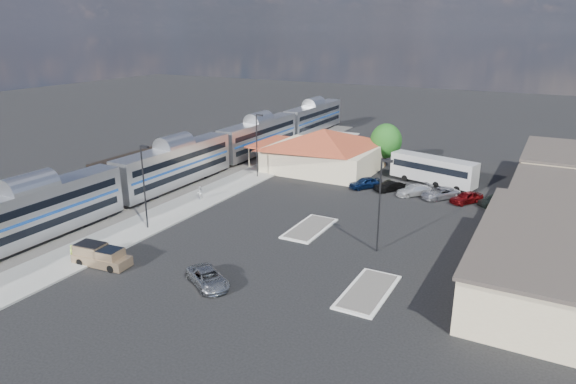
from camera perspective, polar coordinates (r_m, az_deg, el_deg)
The scene contains 24 objects.
ground at distance 54.05m, azimuth -2.33°, elevation -4.08°, with size 280.00×280.00×0.00m, color black.
railbed at distance 72.04m, azimuth -13.58°, elevation 1.11°, with size 16.00×100.00×0.12m, color #4C4944.
platform at distance 65.04m, azimuth -8.78°, elevation -0.37°, with size 5.50×92.00×0.18m, color gray.
passenger_train at distance 68.74m, azimuth -12.36°, elevation 2.83°, with size 3.00×104.00×5.55m.
freight_cars at distance 72.20m, azimuth -16.49°, elevation 2.44°, with size 2.80×46.00×4.00m.
station_depot at distance 75.54m, azimuth 3.91°, elevation 4.75°, with size 18.35×12.24×6.20m.
buildings_east at distance 60.18m, azimuth 29.08°, elevation -1.79°, with size 14.40×51.40×4.80m.
traffic_island_south at distance 53.90m, azimuth 2.43°, elevation -4.03°, with size 3.30×7.50×0.21m.
traffic_island_north at distance 42.08m, azimuth 8.87°, elevation -10.85°, with size 3.30×7.50×0.21m.
lamp_plat_s at distance 54.14m, azimuth -15.68°, elevation 1.26°, with size 1.08×0.25×9.00m.
lamp_plat_n at distance 71.06m, azimuth -3.44°, elevation 5.75°, with size 1.08×0.25×9.00m.
lamp_lot at distance 47.56m, azimuth 10.26°, elevation -0.62°, with size 1.08×0.25×9.00m.
tree_depot at distance 78.23m, azimuth 10.83°, elevation 5.59°, with size 4.71×4.71×6.63m.
pickup_truck at distance 48.56m, azimuth -20.01°, elevation -6.72°, with size 5.46×2.46×1.83m.
suv at distance 42.85m, azimuth -8.89°, elevation -9.42°, with size 2.28×4.94×1.37m, color #989B9F.
coach_bus at distance 71.24m, azimuth 15.84°, elevation 2.49°, with size 11.89×5.36×3.73m.
person_a at distance 49.78m, azimuth -22.79°, elevation -6.32°, with size 0.58×0.38×1.59m, color #B8E046.
person_b at distance 63.37m, azimuth -9.76°, elevation -0.07°, with size 0.77×0.60×1.58m, color silver.
parked_car_a at distance 67.96m, azimuth 8.59°, elevation 1.02°, with size 1.76×4.38×1.49m, color #0D1E44.
parked_car_b at distance 67.31m, azimuth 11.23°, elevation 0.64°, with size 1.43×4.10×1.35m, color black.
parked_car_c at distance 66.23m, azimuth 13.79°, elevation 0.19°, with size 1.92×4.71×1.37m, color silver.
parked_car_d at distance 65.86m, azimuth 16.54°, elevation -0.13°, with size 2.28×4.95×1.38m, color #989AA1.
parked_car_e at distance 65.07m, azimuth 19.23°, elevation -0.59°, with size 1.70×4.23×1.44m, color maroon.
parked_car_f at distance 65.02m, azimuth 22.03°, elevation -0.96°, with size 1.43×4.12×1.36m, color black.
Camera 1 is at (25.61, -43.14, 20.12)m, focal length 32.00 mm.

